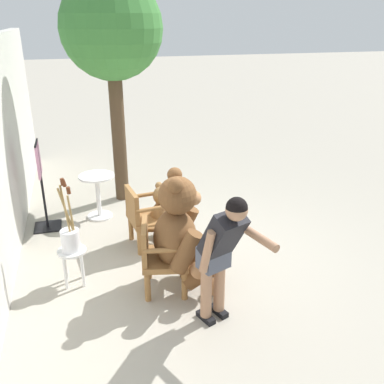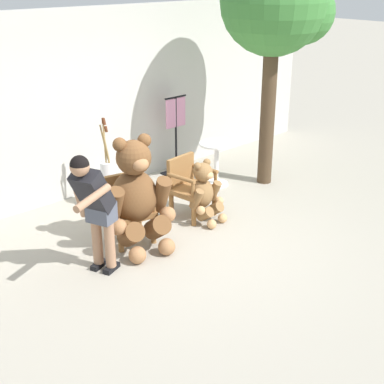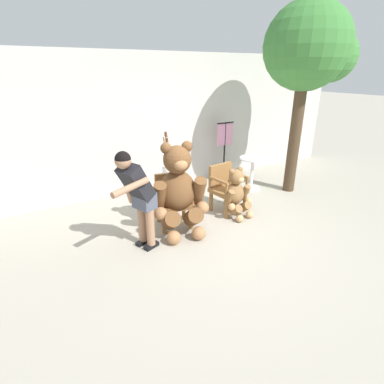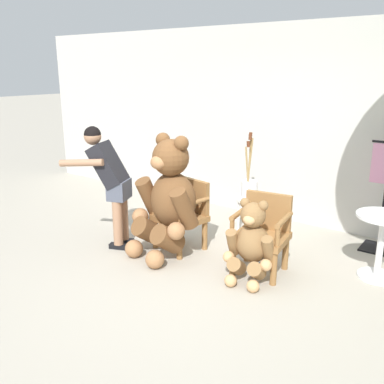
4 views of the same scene
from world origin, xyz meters
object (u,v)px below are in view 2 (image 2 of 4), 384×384
object	(u,v)px
patio_tree	(279,6)
clothing_display_stand	(176,134)
person_visitor	(94,203)
wooden_chair_left	(127,207)
white_stool	(109,185)
teddy_bear_large	(137,195)
teddy_bear_small	(204,192)
wooden_chair_right	(190,185)
brush_bucket	(108,167)
round_side_table	(217,159)

from	to	relation	value
patio_tree	clothing_display_stand	xyz separation A→B (m)	(-0.92, 1.30, -2.06)
patio_tree	person_visitor	bearing A→B (deg)	-171.52
wooden_chair_left	white_stool	distance (m)	1.07
teddy_bear_large	white_stool	bearing A→B (deg)	71.76
clothing_display_stand	teddy_bear_small	bearing A→B (deg)	-119.05
wooden_chair_right	clothing_display_stand	xyz separation A→B (m)	(0.94, 1.37, 0.26)
teddy_bear_small	brush_bucket	xyz separation A→B (m)	(-0.72, 1.28, 0.20)
round_side_table	wooden_chair_right	bearing A→B (deg)	-152.84
wooden_chair_left	wooden_chair_right	bearing A→B (deg)	0.04
person_visitor	teddy_bear_small	bearing A→B (deg)	5.75
teddy_bear_small	patio_tree	distance (m)	3.01
white_stool	teddy_bear_small	bearing A→B (deg)	-60.58
white_stool	teddy_bear_large	bearing A→B (deg)	-108.24
wooden_chair_right	person_visitor	bearing A→B (deg)	-165.62
wooden_chair_right	patio_tree	size ratio (longest dim) A/B	0.24
wooden_chair_left	round_side_table	xyz separation A→B (m)	(2.20, 0.57, -0.01)
teddy_bear_small	clothing_display_stand	world-z (taller)	clothing_display_stand
round_side_table	clothing_display_stand	size ratio (longest dim) A/B	0.53
teddy_bear_large	clothing_display_stand	size ratio (longest dim) A/B	1.07
teddy_bear_small	clothing_display_stand	distance (m)	1.92
teddy_bear_small	person_visitor	size ratio (longest dim) A/B	0.59
teddy_bear_large	person_visitor	distance (m)	0.80
round_side_table	teddy_bear_large	bearing A→B (deg)	-159.63
wooden_chair_left	white_stool	size ratio (longest dim) A/B	1.87
teddy_bear_large	brush_bucket	world-z (taller)	teddy_bear_large
patio_tree	wooden_chair_right	bearing A→B (deg)	-177.64
wooden_chair_left	patio_tree	bearing A→B (deg)	1.50
teddy_bear_large	round_side_table	bearing A→B (deg)	20.37
wooden_chair_left	person_visitor	bearing A→B (deg)	-148.33
teddy_bear_large	teddy_bear_small	size ratio (longest dim) A/B	1.63
person_visitor	clothing_display_stand	distance (m)	3.36
teddy_bear_small	patio_tree	xyz separation A→B (m)	(1.84, 0.37, 2.35)
clothing_display_stand	round_side_table	bearing A→B (deg)	-78.14
clothing_display_stand	patio_tree	bearing A→B (deg)	-54.59
wooden_chair_left	teddy_bear_small	xyz separation A→B (m)	(1.11, -0.29, -0.02)
wooden_chair_left	clothing_display_stand	bearing A→B (deg)	34.11
brush_bucket	round_side_table	xyz separation A→B (m)	(1.82, -0.42, -0.19)
wooden_chair_right	white_stool	size ratio (longest dim) A/B	1.87
wooden_chair_right	patio_tree	bearing A→B (deg)	2.36
clothing_display_stand	wooden_chair_left	bearing A→B (deg)	-145.89
wooden_chair_left	brush_bucket	bearing A→B (deg)	68.88
wooden_chair_right	white_stool	xyz separation A→B (m)	(-0.71, 0.99, -0.11)
teddy_bear_large	teddy_bear_small	distance (m)	1.17
person_visitor	wooden_chair_left	bearing A→B (deg)	31.67
teddy_bear_large	clothing_display_stand	bearing A→B (deg)	38.44
person_visitor	teddy_bear_large	bearing A→B (deg)	16.42
teddy_bear_large	clothing_display_stand	world-z (taller)	teddy_bear_large
patio_tree	clothing_display_stand	bearing A→B (deg)	125.41
teddy_bear_small	white_stool	distance (m)	1.47
round_side_table	patio_tree	bearing A→B (deg)	-33.12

